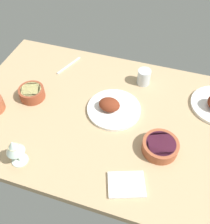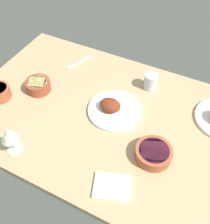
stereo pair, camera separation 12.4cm
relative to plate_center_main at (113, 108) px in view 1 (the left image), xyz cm
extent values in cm
cube|color=tan|center=(2.66, 3.87, -3.87)|extent=(140.00, 90.00, 4.00)
cylinder|color=white|center=(-0.67, -0.27, -1.07)|extent=(26.57, 26.57, 1.60)
ellipsoid|color=maroon|center=(1.50, 0.60, 2.40)|extent=(10.41, 8.32, 5.82)
cylinder|color=brown|center=(41.97, 3.80, 1.05)|extent=(12.84, 12.84, 5.84)
cylinder|color=#DBCC7A|center=(41.97, 3.80, 3.47)|extent=(10.53, 10.53, 1.00)
cylinder|color=#A35133|center=(-26.18, 15.79, 0.74)|extent=(15.67, 15.67, 5.22)
cylinder|color=#4C192D|center=(-26.18, 15.79, 2.85)|extent=(12.85, 12.85, 1.00)
cylinder|color=silver|center=(29.26, 39.11, -1.62)|extent=(7.00, 7.00, 0.50)
cylinder|color=silver|center=(29.26, 39.11, 2.13)|extent=(1.00, 1.00, 7.00)
cone|color=silver|center=(29.26, 39.11, 8.88)|extent=(7.60, 7.60, 6.50)
cylinder|color=beige|center=(29.26, 39.11, 7.43)|extent=(4.18, 4.18, 2.80)
cylinder|color=silver|center=(-10.23, -24.08, 2.44)|extent=(7.00, 7.00, 8.62)
cube|color=white|center=(-16.60, 36.14, -1.27)|extent=(17.41, 15.23, 1.20)
cube|color=silver|center=(34.07, -25.18, -1.47)|extent=(7.58, 17.87, 0.80)
camera|label=1|loc=(-22.01, 80.93, 94.65)|focal=41.25mm
camera|label=2|loc=(-33.52, 76.24, 94.65)|focal=41.25mm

